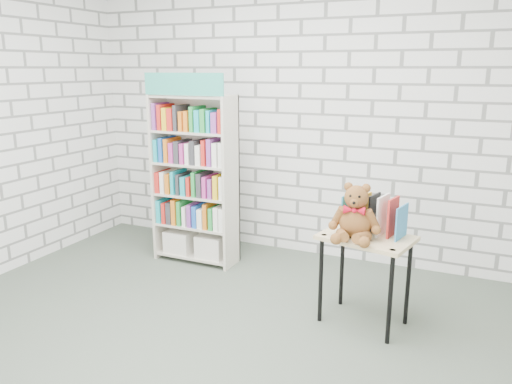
% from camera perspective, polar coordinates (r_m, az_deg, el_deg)
% --- Properties ---
extents(ground, '(4.50, 4.50, 0.00)m').
position_cam_1_polar(ground, '(3.56, -6.72, -16.97)').
color(ground, '#465144').
rests_on(ground, ground).
extents(room_shell, '(4.52, 4.02, 2.81)m').
position_cam_1_polar(room_shell, '(3.06, -7.69, 13.05)').
color(room_shell, silver).
rests_on(room_shell, ground).
extents(bookshelf, '(0.80, 0.31, 1.79)m').
position_cam_1_polar(bookshelf, '(4.75, -6.99, 1.57)').
color(bookshelf, beige).
rests_on(bookshelf, ground).
extents(display_table, '(0.70, 0.56, 0.67)m').
position_cam_1_polar(display_table, '(3.66, 12.46, -6.32)').
color(display_table, tan).
rests_on(display_table, ground).
extents(table_books, '(0.47, 0.28, 0.26)m').
position_cam_1_polar(table_books, '(3.68, 13.29, -2.58)').
color(table_books, '#216E90').
rests_on(table_books, display_table).
extents(teddy_bear, '(0.36, 0.34, 0.39)m').
position_cam_1_polar(teddy_bear, '(3.52, 11.25, -2.80)').
color(teddy_bear, brown).
rests_on(teddy_bear, display_table).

